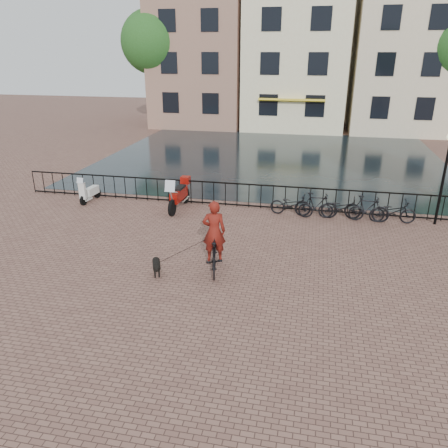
% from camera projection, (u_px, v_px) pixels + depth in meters
% --- Properties ---
extents(ground, '(100.00, 100.00, 0.00)m').
position_uv_depth(ground, '(199.00, 311.00, 11.02)').
color(ground, brown).
rests_on(ground, ground).
extents(canal_water, '(20.00, 20.00, 0.00)m').
position_uv_depth(canal_water, '(272.00, 158.00, 26.74)').
color(canal_water, black).
rests_on(canal_water, ground).
extents(railing, '(20.00, 0.05, 1.02)m').
position_uv_depth(railing, '(249.00, 196.00, 18.10)').
color(railing, black).
rests_on(railing, ground).
extents(canal_house_left, '(7.50, 9.00, 12.80)m').
position_uv_depth(canal_house_left, '(204.00, 47.00, 37.34)').
color(canal_house_left, '#926855').
rests_on(canal_house_left, ground).
extents(canal_house_mid, '(8.00, 9.50, 11.80)m').
position_uv_depth(canal_house_mid, '(298.00, 53.00, 35.99)').
color(canal_house_mid, beige).
rests_on(canal_house_mid, ground).
extents(canal_house_right, '(7.00, 9.00, 13.30)m').
position_uv_depth(canal_house_right, '(401.00, 43.00, 34.17)').
color(canal_house_right, beige).
rests_on(canal_house_right, ground).
extents(tree_far_left, '(5.04, 5.04, 9.27)m').
position_uv_depth(tree_far_left, '(152.00, 42.00, 35.17)').
color(tree_far_left, black).
rests_on(tree_far_left, ground).
extents(lamp_post, '(0.30, 0.30, 3.45)m').
position_uv_depth(lamp_post, '(446.00, 163.00, 15.66)').
color(lamp_post, black).
rests_on(lamp_post, ground).
extents(cyclist, '(0.92, 1.95, 2.57)m').
position_uv_depth(cyclist, '(214.00, 241.00, 12.67)').
color(cyclist, black).
rests_on(cyclist, ground).
extents(dog, '(0.54, 0.83, 0.54)m').
position_uv_depth(dog, '(156.00, 266.00, 12.71)').
color(dog, black).
rests_on(dog, ground).
extents(motorcycle, '(0.60, 2.14, 1.51)m').
position_uv_depth(motorcycle, '(179.00, 192.00, 17.82)').
color(motorcycle, '#9C120B').
rests_on(motorcycle, ground).
extents(scooter, '(0.51, 1.37, 1.24)m').
position_uv_depth(scooter, '(89.00, 188.00, 18.79)').
color(scooter, silver).
rests_on(scooter, ground).
extents(parked_bike_0, '(1.79, 0.87, 0.90)m').
position_uv_depth(parked_bike_0, '(292.00, 205.00, 17.23)').
color(parked_bike_0, black).
rests_on(parked_bike_0, ground).
extents(parked_bike_1, '(1.66, 0.47, 1.00)m').
position_uv_depth(parked_bike_1, '(316.00, 205.00, 17.03)').
color(parked_bike_1, black).
rests_on(parked_bike_1, ground).
extents(parked_bike_2, '(1.73, 0.64, 0.90)m').
position_uv_depth(parked_bike_2, '(341.00, 208.00, 16.86)').
color(parked_bike_2, black).
rests_on(parked_bike_2, ground).
extents(parked_bike_3, '(1.72, 0.72, 1.00)m').
position_uv_depth(parked_bike_3, '(367.00, 209.00, 16.66)').
color(parked_bike_3, black).
rests_on(parked_bike_3, ground).
extents(parked_bike_4, '(1.76, 0.73, 0.90)m').
position_uv_depth(parked_bike_4, '(393.00, 212.00, 16.50)').
color(parked_bike_4, black).
rests_on(parked_bike_4, ground).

